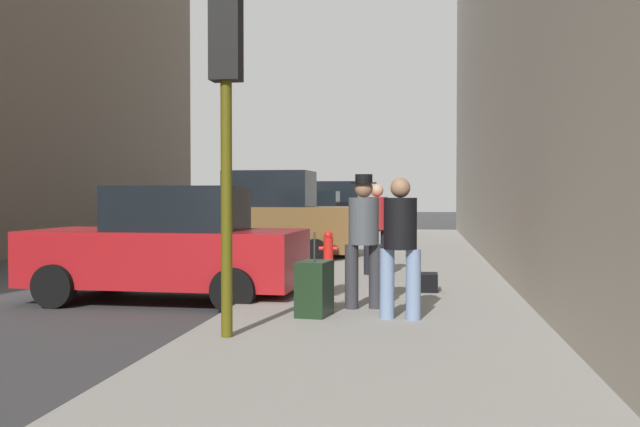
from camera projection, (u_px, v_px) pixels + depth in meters
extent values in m
plane|color=#38383A|center=(42.00, 290.00, 12.38)|extent=(120.00, 120.00, 0.00)
cube|color=gray|center=(388.00, 293.00, 11.52)|extent=(4.00, 40.00, 0.15)
cube|color=#B2191E|center=(166.00, 257.00, 11.08)|extent=(4.26, 1.99, 0.84)
cube|color=black|center=(178.00, 209.00, 11.02)|extent=(1.94, 1.63, 0.70)
cylinder|color=black|center=(112.00, 273.00, 12.23)|extent=(0.65, 0.24, 0.64)
cylinder|color=black|center=(54.00, 286.00, 10.42)|extent=(0.65, 0.24, 0.64)
cylinder|color=black|center=(266.00, 276.00, 11.75)|extent=(0.65, 0.24, 0.64)
cylinder|color=black|center=(233.00, 290.00, 9.94)|extent=(0.65, 0.24, 0.64)
cube|color=brown|center=(262.00, 229.00, 17.71)|extent=(4.65, 1.96, 1.10)
cube|color=black|center=(270.00, 189.00, 17.65)|extent=(2.11, 1.62, 0.90)
cylinder|color=black|center=(216.00, 245.00, 18.88)|extent=(0.65, 0.24, 0.64)
cylinder|color=black|center=(192.00, 251.00, 17.07)|extent=(0.65, 0.24, 0.64)
cylinder|color=black|center=(327.00, 247.00, 18.38)|extent=(0.65, 0.24, 0.64)
cylinder|color=black|center=(315.00, 252.00, 16.56)|extent=(0.65, 0.24, 0.64)
cube|color=navy|center=(304.00, 224.00, 23.94)|extent=(4.25, 1.96, 0.84)
cube|color=black|center=(310.00, 202.00, 23.89)|extent=(1.93, 1.62, 0.70)
cylinder|color=black|center=(269.00, 233.00, 25.01)|extent=(0.65, 0.24, 0.64)
cylinder|color=black|center=(259.00, 236.00, 23.19)|extent=(0.65, 0.24, 0.64)
cylinder|color=black|center=(347.00, 234.00, 24.70)|extent=(0.65, 0.24, 0.64)
cylinder|color=black|center=(342.00, 237.00, 22.88)|extent=(0.65, 0.24, 0.64)
cube|color=black|center=(330.00, 215.00, 30.76)|extent=(4.65, 1.97, 1.10)
cube|color=black|center=(335.00, 192.00, 30.72)|extent=(2.11, 1.62, 0.90)
cylinder|color=black|center=(299.00, 225.00, 31.86)|extent=(0.65, 0.24, 0.64)
cylinder|color=black|center=(293.00, 227.00, 30.03)|extent=(0.65, 0.24, 0.64)
cylinder|color=black|center=(366.00, 225.00, 31.52)|extent=(0.65, 0.24, 0.64)
cylinder|color=black|center=(364.00, 227.00, 29.69)|extent=(0.65, 0.24, 0.64)
cylinder|color=red|center=(328.00, 250.00, 16.02)|extent=(0.22, 0.22, 0.55)
sphere|color=red|center=(328.00, 235.00, 16.01)|extent=(0.20, 0.20, 0.20)
cylinder|color=red|center=(321.00, 248.00, 16.04)|extent=(0.10, 0.09, 0.09)
cylinder|color=red|center=(335.00, 249.00, 16.00)|extent=(0.10, 0.09, 0.09)
cylinder|color=#514C0F|center=(226.00, 167.00, 7.49)|extent=(0.12, 0.12, 3.60)
cube|color=black|center=(226.00, 38.00, 7.46)|extent=(0.32, 0.24, 0.90)
sphere|color=red|center=(229.00, 14.00, 7.58)|extent=(0.14, 0.14, 0.14)
sphere|color=yellow|center=(229.00, 41.00, 7.59)|extent=(0.14, 0.14, 0.14)
sphere|color=green|center=(229.00, 67.00, 7.59)|extent=(0.14, 0.14, 0.14)
cylinder|color=#333338|center=(352.00, 277.00, 9.41)|extent=(0.22, 0.22, 0.85)
cylinder|color=#333338|center=(376.00, 276.00, 9.44)|extent=(0.22, 0.22, 0.85)
cylinder|color=#4C5156|center=(364.00, 221.00, 9.40)|extent=(0.48, 0.48, 0.62)
sphere|color=#997051|center=(364.00, 188.00, 9.39)|extent=(0.24, 0.24, 0.24)
cylinder|color=black|center=(364.00, 183.00, 9.39)|extent=(0.34, 0.34, 0.02)
cylinder|color=black|center=(364.00, 178.00, 9.39)|extent=(0.23, 0.23, 0.11)
cylinder|color=black|center=(385.00, 252.00, 13.46)|extent=(0.19, 0.19, 0.85)
cylinder|color=black|center=(368.00, 252.00, 13.48)|extent=(0.19, 0.19, 0.85)
cylinder|color=#A51E23|center=(377.00, 213.00, 13.45)|extent=(0.42, 0.42, 0.62)
sphere|color=tan|center=(377.00, 191.00, 13.44)|extent=(0.24, 0.24, 0.24)
cylinder|color=#728CB2|center=(387.00, 284.00, 8.65)|extent=(0.20, 0.20, 0.85)
cylinder|color=#728CB2|center=(413.00, 285.00, 8.57)|extent=(0.20, 0.20, 0.85)
cylinder|color=black|center=(400.00, 223.00, 8.59)|extent=(0.45, 0.45, 0.62)
sphere|color=#997051|center=(400.00, 188.00, 8.58)|extent=(0.24, 0.24, 0.24)
cube|color=black|center=(314.00, 288.00, 8.87)|extent=(0.43, 0.60, 0.68)
cylinder|color=#333333|center=(314.00, 247.00, 8.86)|extent=(0.02, 0.02, 0.36)
cube|color=black|center=(427.00, 282.00, 11.13)|extent=(0.32, 0.44, 0.28)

